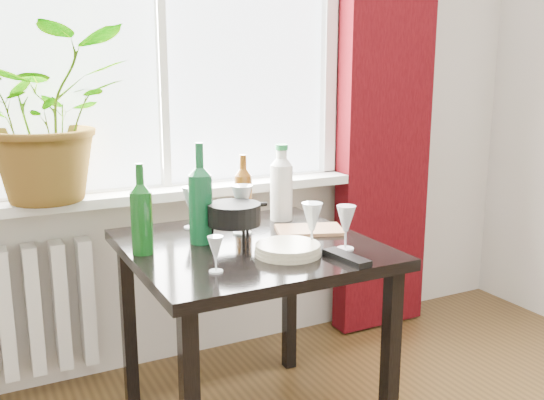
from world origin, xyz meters
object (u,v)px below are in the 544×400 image
wine_bottle_right (200,192)px  plate_stack (288,249)px  table (250,268)px  wineglass_far_right (346,227)px  wineglass_back_left (191,207)px  fondue_pot (234,224)px  wine_bottle_left (141,208)px  wineglass_front_right (312,226)px  tv_remote (347,258)px  wineglass_front_left (216,254)px  wineglass_back_center (242,209)px  cleaning_bottle (281,181)px  bottle_amber (243,188)px  cutting_board (309,230)px  potted_plant (48,114)px

wine_bottle_right → plate_stack: (0.21, -0.27, -0.17)m
table → wineglass_far_right: (0.26, -0.22, 0.17)m
table → wine_bottle_right: 0.33m
table → wineglass_back_left: (-0.11, 0.29, 0.18)m
plate_stack → fondue_pot: fondue_pot is taller
table → wine_bottle_left: (-0.37, 0.06, 0.25)m
wineglass_front_right → tv_remote: wineglass_front_right is taller
tv_remote → wineglass_front_left: bearing=162.4°
wine_bottle_left → plate_stack: wine_bottle_left is taller
wineglass_back_center → tv_remote: 0.49m
wineglass_far_right → table: bearing=139.9°
wine_bottle_left → fondue_pot: size_ratio=1.44×
wineglass_far_right → plate_stack: bearing=169.0°
cleaning_bottle → wineglass_back_left: cleaning_bottle is taller
bottle_amber → cutting_board: 0.32m
wineglass_front_right → tv_remote: bearing=-74.6°
bottle_amber → potted_plant: bearing=156.0°
fondue_pot → wine_bottle_left: bearing=-172.4°
wine_bottle_left → cleaning_bottle: size_ratio=0.97×
table → wine_bottle_left: bearing=171.4°
bottle_amber → wineglass_back_left: 0.22m
wineglass_back_left → wine_bottle_right: bearing=-100.1°
table → wineglass_front_left: bearing=-133.3°
wine_bottle_left → wineglass_front_left: (0.15, -0.29, -0.10)m
wineglass_front_right → wineglass_back_left: 0.54m
fondue_pot → cutting_board: fondue_pot is taller
potted_plant → cleaning_bottle: potted_plant is taller
wineglass_far_right → wineglass_back_center: size_ratio=0.83×
plate_stack → cleaning_bottle: bearing=64.7°
cutting_board → wineglass_front_left: bearing=-151.0°
fondue_pot → cutting_board: bearing=16.8°
wine_bottle_left → plate_stack: (0.43, -0.24, -0.14)m
bottle_amber → wineglass_back_center: bottle_amber is taller
cleaning_bottle → wineglass_front_left: (-0.49, -0.49, -0.10)m
wineglass_front_right → cutting_board: wineglass_front_right is taller
tv_remote → wineglass_back_center: bearing=104.3°
potted_plant → plate_stack: size_ratio=2.95×
potted_plant → bottle_amber: (0.68, -0.30, -0.30)m
wineglass_front_right → wineglass_back_left: bearing=120.2°
wine_bottle_right → fondue_pot: 0.16m
potted_plant → bottle_amber: 0.80m
potted_plant → wineglass_back_left: bearing=-30.6°
bottle_amber → wineglass_back_left: size_ratio=1.71×
cleaning_bottle → wineglass_far_right: size_ratio=2.01×
wine_bottle_left → wineglass_back_left: 0.36m
wineglass_front_right → tv_remote: (0.04, -0.15, -0.08)m
potted_plant → wineglass_front_left: (0.36, -0.81, -0.38)m
wineglass_far_right → fondue_pot: 0.39m
potted_plant → tv_remote: 1.26m
plate_stack → cutting_board: 0.30m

